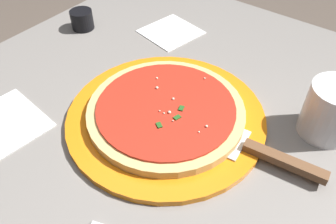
{
  "coord_description": "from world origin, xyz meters",
  "views": [
    {
      "loc": [
        -0.32,
        -0.26,
        1.16
      ],
      "look_at": [
        0.02,
        -0.0,
        0.75
      ],
      "focal_mm": 36.4,
      "sensor_mm": 36.0,
      "label": 1
    }
  ],
  "objects_px": {
    "pizza": "(168,111)",
    "cup_tall_drink": "(331,111)",
    "pizza_server": "(259,151)",
    "cup_small_sauce": "(82,20)",
    "napkin_loose_left": "(171,32)",
    "serving_plate": "(168,118)"
  },
  "relations": [
    {
      "from": "pizza",
      "to": "cup_tall_drink",
      "type": "xyz_separation_m",
      "value": [
        0.14,
        -0.23,
        0.03
      ]
    },
    {
      "from": "pizza_server",
      "to": "cup_small_sauce",
      "type": "xyz_separation_m",
      "value": [
        0.11,
        0.52,
        0.01
      ]
    },
    {
      "from": "pizza",
      "to": "napkin_loose_left",
      "type": "xyz_separation_m",
      "value": [
        0.24,
        0.17,
        -0.02
      ]
    },
    {
      "from": "pizza_server",
      "to": "cup_tall_drink",
      "type": "height_order",
      "value": "cup_tall_drink"
    },
    {
      "from": "pizza_server",
      "to": "napkin_loose_left",
      "type": "relative_size",
      "value": 1.83
    },
    {
      "from": "pizza_server",
      "to": "cup_small_sauce",
      "type": "relative_size",
      "value": 4.21
    },
    {
      "from": "cup_small_sauce",
      "to": "napkin_loose_left",
      "type": "relative_size",
      "value": 0.43
    },
    {
      "from": "cup_small_sauce",
      "to": "cup_tall_drink",
      "type": "bearing_deg",
      "value": -88.59
    },
    {
      "from": "napkin_loose_left",
      "to": "serving_plate",
      "type": "bearing_deg",
      "value": -144.1
    },
    {
      "from": "pizza",
      "to": "pizza_server",
      "type": "relative_size",
      "value": 1.23
    },
    {
      "from": "pizza_server",
      "to": "napkin_loose_left",
      "type": "bearing_deg",
      "value": 56.89
    },
    {
      "from": "cup_tall_drink",
      "to": "napkin_loose_left",
      "type": "xyz_separation_m",
      "value": [
        0.1,
        0.4,
        -0.05
      ]
    },
    {
      "from": "pizza_server",
      "to": "cup_tall_drink",
      "type": "bearing_deg",
      "value": -27.17
    },
    {
      "from": "serving_plate",
      "to": "pizza_server",
      "type": "relative_size",
      "value": 1.57
    },
    {
      "from": "pizza_server",
      "to": "cup_small_sauce",
      "type": "bearing_deg",
      "value": 78.34
    },
    {
      "from": "pizza",
      "to": "pizza_server",
      "type": "xyz_separation_m",
      "value": [
        0.02,
        -0.17,
        -0.0
      ]
    },
    {
      "from": "pizza",
      "to": "cup_tall_drink",
      "type": "bearing_deg",
      "value": -58.31
    },
    {
      "from": "serving_plate",
      "to": "napkin_loose_left",
      "type": "xyz_separation_m",
      "value": [
        0.24,
        0.17,
        -0.0
      ]
    },
    {
      "from": "cup_tall_drink",
      "to": "pizza",
      "type": "bearing_deg",
      "value": 121.69
    },
    {
      "from": "serving_plate",
      "to": "cup_small_sauce",
      "type": "height_order",
      "value": "cup_small_sauce"
    },
    {
      "from": "serving_plate",
      "to": "pizza",
      "type": "xyz_separation_m",
      "value": [
        0.0,
        -0.0,
        0.02
      ]
    },
    {
      "from": "cup_small_sauce",
      "to": "serving_plate",
      "type": "bearing_deg",
      "value": -109.55
    }
  ]
}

